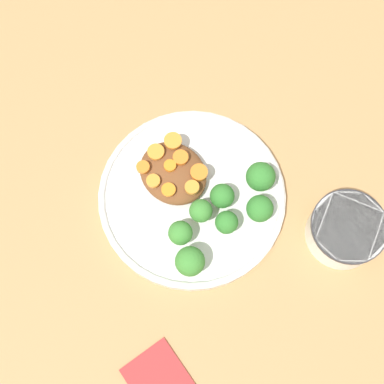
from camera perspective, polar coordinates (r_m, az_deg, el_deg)
name	(u,v)px	position (r m, az deg, el deg)	size (l,w,h in m)	color
ground_plane	(192,199)	(0.83, 0.00, -0.75)	(4.00, 4.00, 0.00)	tan
plate	(192,196)	(0.82, 0.00, -0.48)	(0.29, 0.29, 0.02)	silver
dip_bowl	(346,230)	(0.82, 16.07, -3.90)	(0.11, 0.11, 0.05)	white
stew_mound	(173,173)	(0.81, -2.04, 2.02)	(0.11, 0.09, 0.03)	brown
broccoli_floret_0	(260,209)	(0.78, 7.23, -1.81)	(0.04, 0.04, 0.06)	#7FA85B
broccoli_floret_1	(222,196)	(0.78, 3.23, -0.45)	(0.04, 0.04, 0.05)	#7FA85B
broccoli_floret_2	(180,233)	(0.77, -1.25, -4.43)	(0.04, 0.04, 0.05)	#7FA85B
broccoli_floret_3	(225,225)	(0.77, 3.50, -3.50)	(0.03, 0.03, 0.05)	#7FA85B
broccoli_floret_4	(260,177)	(0.79, 7.31, 1.58)	(0.04, 0.04, 0.06)	#7FA85B
broccoli_floret_5	(190,262)	(0.75, -0.21, -7.45)	(0.04, 0.04, 0.06)	#759E51
broccoli_floret_6	(201,211)	(0.77, 0.95, -2.07)	(0.03, 0.03, 0.05)	#7FA85B
carrot_slice_0	(199,172)	(0.79, 0.76, 2.11)	(0.03, 0.03, 0.01)	orange
carrot_slice_1	(168,190)	(0.78, -2.52, 0.25)	(0.02, 0.02, 0.00)	orange
carrot_slice_2	(157,151)	(0.80, -3.80, 4.36)	(0.03, 0.03, 0.01)	orange
carrot_slice_3	(181,158)	(0.80, -1.22, 3.70)	(0.02, 0.02, 0.01)	orange
carrot_slice_4	(143,167)	(0.79, -5.25, 2.65)	(0.02, 0.02, 0.01)	orange
carrot_slice_5	(189,188)	(0.78, -0.29, 0.38)	(0.02, 0.02, 0.01)	orange
carrot_slice_6	(168,167)	(0.79, -2.54, 2.65)	(0.02, 0.02, 0.01)	orange
carrot_slice_7	(153,181)	(0.78, -4.16, 1.19)	(0.02, 0.02, 0.01)	orange
carrot_slice_8	(173,141)	(0.81, -2.05, 5.49)	(0.03, 0.03, 0.01)	orange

